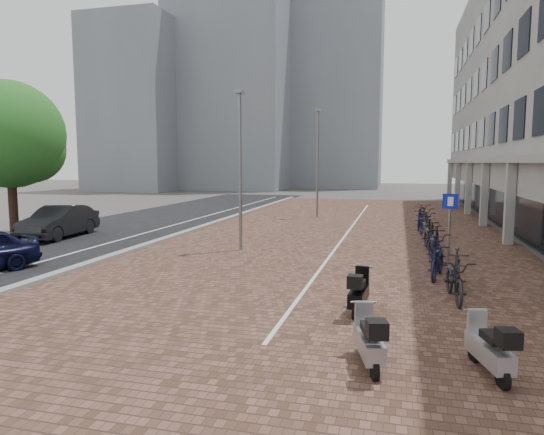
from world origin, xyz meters
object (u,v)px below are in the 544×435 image
Objects in this scene: car_dark at (59,222)px; scooter_front at (489,347)px; parking_sign at (450,218)px; scooter_back at (369,338)px; scooter_mid at (359,291)px.

car_dark is 3.14× the size of scooter_front.
car_dark is at bearing -170.61° from parking_sign.
car_dark is at bearing 129.13° from scooter_back.
parking_sign reaches higher than car_dark.
scooter_mid is (13.68, -7.62, -0.22)m from car_dark.
scooter_front is 0.97× the size of scooter_back.
scooter_front is at bearing -75.62° from parking_sign.
scooter_front is 3.48m from scooter_mid.
scooter_mid is (-2.21, 2.70, 0.02)m from scooter_front.
scooter_back is (14.06, -10.46, -0.22)m from car_dark.
scooter_front is 8.61m from parking_sign.
car_dark reaches higher than scooter_back.
scooter_mid is 6.41m from parking_sign.
scooter_mid is at bearing -96.63° from parking_sign.
parking_sign reaches higher than scooter_front.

